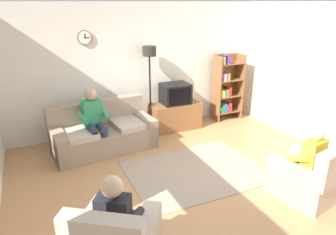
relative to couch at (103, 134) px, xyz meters
The scene contains 12 objects.
ground_plane 2.14m from the couch, 60.79° to the right, with size 12.00×12.00×0.00m, color #B27F51.
back_wall_assembly 1.67m from the couch, 38.39° to the left, with size 6.20×0.17×2.70m.
couch is the anchor object (origin of this frame).
tv_stand 1.76m from the couch, 13.40° to the left, with size 1.10×0.56×0.60m.
tv 1.82m from the couch, 12.62° to the left, with size 0.60×0.49×0.44m.
bookshelf 3.15m from the couch, ahead, with size 0.68×0.36×1.58m.
floor_lamp 1.71m from the couch, 23.40° to the left, with size 0.28×0.28×1.85m.
armchair_near_bookshelf 3.64m from the couch, 49.82° to the right, with size 0.96×1.02×0.90m.
area_rug 1.92m from the couch, 51.11° to the right, with size 2.20×1.70×0.01m, color gray.
person_on_couch 0.43m from the couch, 147.05° to the right, with size 0.54×0.57×1.24m.
person_in_left_armchair 2.90m from the couch, 100.12° to the right, with size 0.61×0.64×1.12m.
person_in_right_armchair 3.57m from the couch, 49.12° to the right, with size 0.57×0.59×1.12m.
Camera 1 is at (-2.16, -3.67, 2.70)m, focal length 33.37 mm.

